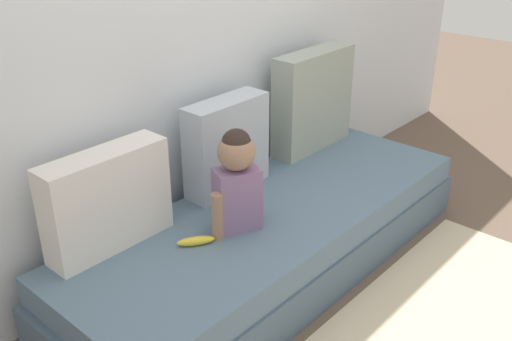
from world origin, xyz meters
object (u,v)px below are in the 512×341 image
at_px(throw_pillow_center, 227,145).
at_px(banana, 196,241).
at_px(throw_pillow_right, 313,100).
at_px(throw_pillow_left, 107,200).
at_px(toddler, 237,178).
at_px(couch, 273,238).

height_order(throw_pillow_center, banana, throw_pillow_center).
xyz_separation_m(throw_pillow_right, banana, (-1.24, -0.28, -0.28)).
bearing_deg(throw_pillow_right, throw_pillow_left, 180.00).
bearing_deg(throw_pillow_right, toddler, -162.19).
xyz_separation_m(throw_pillow_center, banana, (-0.50, -0.28, -0.23)).
distance_m(couch, throw_pillow_right, 0.94).
relative_size(throw_pillow_right, banana, 3.53).
bearing_deg(banana, throw_pillow_right, 12.91).
height_order(throw_pillow_left, banana, throw_pillow_left).
bearing_deg(banana, couch, -4.11).
distance_m(throw_pillow_center, toddler, 0.41).
distance_m(throw_pillow_right, toddler, 1.05).
xyz_separation_m(throw_pillow_left, banana, (0.25, -0.28, -0.20)).
bearing_deg(toddler, banana, 170.69).
relative_size(couch, throw_pillow_center, 4.87).
relative_size(throw_pillow_left, throw_pillow_center, 1.18).
bearing_deg(banana, throw_pillow_left, 130.86).
bearing_deg(throw_pillow_left, throw_pillow_right, 0.00).
bearing_deg(toddler, couch, 0.62).
bearing_deg(couch, banana, 175.89).
height_order(throw_pillow_center, throw_pillow_right, throw_pillow_right).
distance_m(couch, throw_pillow_left, 0.91).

